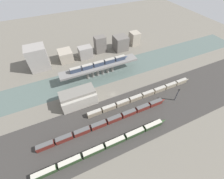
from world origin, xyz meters
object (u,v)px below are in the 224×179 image
object	(u,v)px
train_yard_near	(107,145)
train_yard_mid	(108,121)
warehouse_building	(78,97)
train_on_bridge	(100,63)
signal_tower	(177,95)
train_yard_far	(143,95)

from	to	relation	value
train_yard_near	train_yard_mid	bearing A→B (deg)	63.54
train_yard_mid	warehouse_building	xyz separation A→B (m)	(-12.95, 25.92, 3.60)
train_on_bridge	signal_tower	world-z (taller)	train_on_bridge
warehouse_building	signal_tower	bearing A→B (deg)	-23.02
warehouse_building	signal_tower	world-z (taller)	signal_tower
train_yard_mid	signal_tower	size ratio (longest dim) A/B	7.78
warehouse_building	signal_tower	size ratio (longest dim) A/B	2.14
train_yard_far	signal_tower	distance (m)	24.51
train_on_bridge	train_yard_mid	bearing A→B (deg)	-105.66
train_yard_near	warehouse_building	xyz separation A→B (m)	(-5.61, 40.65, 3.70)
train_on_bridge	train_yard_near	xyz separation A→B (m)	(-21.19, -64.13, -10.24)
train_yard_mid	warehouse_building	size ratio (longest dim) A/B	3.63
train_yard_near	warehouse_building	distance (m)	41.21
warehouse_building	train_yard_mid	bearing A→B (deg)	-63.46
train_yard_far	signal_tower	world-z (taller)	signal_tower
train_on_bridge	train_yard_far	xyz separation A→B (m)	(19.91, -39.32, -10.18)
train_on_bridge	train_yard_far	world-z (taller)	train_on_bridge
train_yard_mid	train_yard_far	xyz separation A→B (m)	(33.76, 10.07, -0.03)
train_yard_near	train_yard_far	size ratio (longest dim) A/B	0.93
train_yard_far	signal_tower	bearing A→B (deg)	-31.78
train_yard_near	train_yard_mid	distance (m)	16.46
train_yard_far	warehouse_building	distance (m)	49.46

